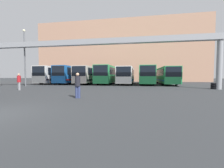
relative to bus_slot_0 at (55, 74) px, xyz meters
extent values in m
cube|color=tan|center=(10.80, 19.67, 6.83)|extent=(48.88, 12.00, 17.46)
cylinder|color=gray|center=(25.74, -8.84, 0.91)|extent=(0.60, 0.60, 5.62)
cube|color=gray|center=(10.80, -8.84, 4.07)|extent=(30.48, 0.80, 0.70)
cube|color=silver|center=(0.00, 0.01, -0.07)|extent=(2.59, 10.37, 2.95)
cube|color=black|center=(0.00, -5.16, 0.48)|extent=(2.38, 0.06, 1.65)
cube|color=black|center=(0.00, 0.01, 0.48)|extent=(2.62, 8.82, 1.24)
cube|color=black|center=(0.00, 0.01, -1.02)|extent=(2.62, 9.85, 0.24)
cylinder|color=black|center=(-1.13, -2.89, -1.38)|extent=(0.28, 1.05, 1.05)
cylinder|color=black|center=(1.13, -2.89, -1.38)|extent=(0.28, 1.05, 1.05)
cylinder|color=black|center=(-1.13, 2.91, -1.38)|extent=(0.28, 1.05, 1.05)
cylinder|color=black|center=(1.13, 2.91, -1.38)|extent=(0.28, 1.05, 1.05)
cube|color=#1959A5|center=(3.60, 0.14, -0.06)|extent=(2.49, 10.63, 2.98)
cube|color=black|center=(3.60, -5.16, 0.49)|extent=(2.29, 0.06, 1.67)
cube|color=black|center=(3.60, 0.14, 0.49)|extent=(2.52, 9.03, 1.25)
cube|color=red|center=(3.60, 0.14, -1.01)|extent=(2.52, 10.10, 0.24)
cylinder|color=black|center=(2.51, -2.84, -1.41)|extent=(0.28, 0.98, 0.98)
cylinder|color=black|center=(4.68, -2.84, -1.41)|extent=(0.28, 0.98, 0.98)
cylinder|color=black|center=(2.51, 3.12, -1.41)|extent=(0.28, 0.98, 0.98)
cylinder|color=black|center=(4.68, 3.12, -1.41)|extent=(0.28, 0.98, 0.98)
cube|color=beige|center=(7.20, 0.40, -0.10)|extent=(2.58, 11.15, 2.89)
cube|color=black|center=(7.20, -5.16, 0.43)|extent=(2.37, 0.06, 1.62)
cube|color=black|center=(7.20, 0.40, 0.43)|extent=(2.61, 9.47, 1.21)
cube|color=black|center=(7.20, 0.40, -1.03)|extent=(2.61, 10.59, 0.24)
cylinder|color=black|center=(6.07, -2.72, -1.37)|extent=(0.28, 1.06, 1.06)
cylinder|color=black|center=(8.33, -2.72, -1.37)|extent=(0.28, 1.06, 1.06)
cylinder|color=black|center=(6.07, 3.52, -1.37)|extent=(0.28, 1.06, 1.06)
cylinder|color=black|center=(8.33, 3.52, -1.37)|extent=(0.28, 1.06, 1.06)
cube|color=#268C4C|center=(10.80, 0.80, -0.05)|extent=(2.57, 11.94, 2.99)
cube|color=black|center=(10.80, -5.16, 0.50)|extent=(2.36, 0.06, 1.67)
cube|color=black|center=(10.80, 0.80, 0.50)|extent=(2.60, 10.15, 1.26)
cube|color=#268C4C|center=(10.80, 0.80, -1.01)|extent=(2.60, 11.35, 0.24)
cylinder|color=black|center=(9.67, -2.55, -1.44)|extent=(0.28, 0.91, 0.91)
cylinder|color=black|center=(11.92, -2.55, -1.44)|extent=(0.28, 0.91, 0.91)
cylinder|color=black|center=(9.67, 4.14, -1.44)|extent=(0.28, 0.91, 0.91)
cylinder|color=black|center=(11.92, 4.14, -1.44)|extent=(0.28, 0.91, 0.91)
cube|color=silver|center=(14.40, 0.24, -0.18)|extent=(2.48, 10.83, 2.74)
cube|color=black|center=(14.40, -5.16, 0.32)|extent=(2.28, 0.06, 1.53)
cube|color=black|center=(14.40, 0.24, 0.32)|extent=(2.51, 9.21, 1.15)
cube|color=#1966B2|center=(14.40, 0.24, -1.06)|extent=(2.51, 10.29, 0.24)
cylinder|color=black|center=(13.32, -2.79, -1.44)|extent=(0.28, 0.92, 0.92)
cylinder|color=black|center=(15.48, -2.79, -1.44)|extent=(0.28, 0.92, 0.92)
cylinder|color=black|center=(13.32, 3.27, -1.44)|extent=(0.28, 0.92, 0.92)
cylinder|color=black|center=(15.48, 3.27, -1.44)|extent=(0.28, 0.92, 0.92)
cube|color=#268C4C|center=(18.00, 0.57, -0.12)|extent=(2.49, 11.50, 2.86)
cube|color=black|center=(18.00, -5.16, 0.41)|extent=(2.29, 0.06, 1.60)
cube|color=black|center=(18.00, 0.57, 0.41)|extent=(2.52, 9.77, 1.20)
cube|color=black|center=(18.00, 0.57, -1.03)|extent=(2.52, 10.92, 0.24)
cylinder|color=black|center=(16.91, -2.65, -1.42)|extent=(0.28, 0.97, 0.97)
cylinder|color=black|center=(19.08, -2.65, -1.42)|extent=(0.28, 0.97, 0.97)
cylinder|color=black|center=(16.91, 3.79, -1.42)|extent=(0.28, 0.97, 0.97)
cylinder|color=black|center=(19.08, 3.79, -1.42)|extent=(0.28, 0.97, 0.97)
cube|color=#268C4C|center=(21.59, 1.05, -0.22)|extent=(2.42, 12.45, 2.65)
cube|color=black|center=(21.59, -5.16, 0.26)|extent=(2.23, 0.06, 1.48)
cube|color=black|center=(21.59, 1.05, 0.26)|extent=(2.45, 10.59, 1.11)
cube|color=#1966B2|center=(21.59, 1.05, -1.07)|extent=(2.45, 11.83, 0.24)
cylinder|color=black|center=(20.54, -2.44, -1.35)|extent=(0.28, 1.09, 1.09)
cylinder|color=black|center=(22.65, -2.44, -1.35)|extent=(0.28, 1.09, 1.09)
cylinder|color=black|center=(20.54, 4.54, -1.35)|extent=(0.28, 1.09, 1.09)
cylinder|color=black|center=(22.65, 4.54, -1.35)|extent=(0.28, 1.09, 1.09)
cylinder|color=navy|center=(12.49, -18.17, -1.48)|extent=(0.19, 0.19, 0.83)
cylinder|color=navy|center=(12.65, -18.14, -1.48)|extent=(0.19, 0.19, 0.83)
cylinder|color=black|center=(12.57, -18.16, -0.72)|extent=(0.36, 0.36, 0.69)
sphere|color=tan|center=(12.57, -18.16, -0.26)|extent=(0.23, 0.23, 0.23)
cylinder|color=gray|center=(4.03, -13.78, -1.47)|extent=(0.20, 0.20, 0.86)
cylinder|color=gray|center=(3.88, -13.70, -1.47)|extent=(0.20, 0.20, 0.86)
cylinder|color=#A5191E|center=(3.95, -13.74, -0.68)|extent=(0.37, 0.37, 0.71)
sphere|color=tan|center=(3.95, -13.74, -0.21)|extent=(0.23, 0.23, 0.23)
torus|color=black|center=(25.60, -8.46, -1.78)|extent=(1.04, 1.04, 0.24)
torus|color=black|center=(25.60, -8.46, -1.54)|extent=(1.04, 1.04, 0.24)
torus|color=black|center=(25.60, -8.46, -1.30)|extent=(1.04, 1.04, 0.24)
cylinder|color=#595B60|center=(0.12, -8.28, 2.11)|extent=(0.20, 0.20, 8.01)
sphere|color=beige|center=(0.12, -8.28, 6.26)|extent=(0.36, 0.36, 0.36)
camera|label=1|loc=(16.72, -27.86, -0.37)|focal=24.00mm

